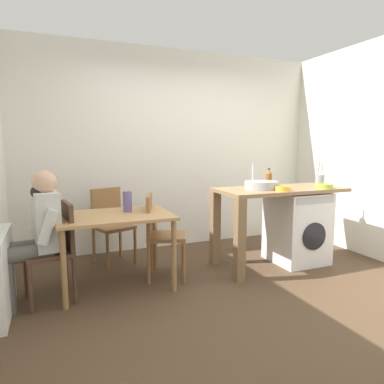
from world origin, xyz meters
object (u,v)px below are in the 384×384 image
(utensil_crock, at_px, (320,180))
(vase, at_px, (127,201))
(colander, at_px, (324,186))
(dining_table, at_px, (115,224))
(chair_person_seat, at_px, (57,246))
(mixing_bowl, at_px, (282,188))
(chair_spare_by_wall, at_px, (111,221))
(washing_machine, at_px, (297,227))
(bottle_tall_green, at_px, (269,178))
(seated_person, at_px, (36,230))
(chair_opposite, at_px, (160,231))

(utensil_crock, height_order, vase, utensil_crock)
(colander, bearing_deg, utensil_crock, 56.30)
(dining_table, bearing_deg, chair_person_seat, -170.79)
(mixing_bowl, bearing_deg, utensil_crock, 18.37)
(chair_spare_by_wall, distance_m, washing_machine, 2.26)
(washing_machine, xyz_separation_m, bottle_tall_green, (-0.31, 0.17, 0.59))
(washing_machine, xyz_separation_m, vase, (-2.03, 0.16, 0.42))
(bottle_tall_green, relative_size, vase, 1.05)
(chair_person_seat, relative_size, bottle_tall_green, 4.06)
(chair_spare_by_wall, bearing_deg, chair_person_seat, 35.69)
(bottle_tall_green, bearing_deg, mixing_bowl, -101.82)
(chair_person_seat, height_order, seated_person, seated_person)
(colander, height_order, vase, colander)
(mixing_bowl, bearing_deg, chair_opposite, 165.83)
(chair_spare_by_wall, bearing_deg, dining_table, 65.96)
(chair_opposite, relative_size, seated_person, 0.75)
(seated_person, height_order, bottle_tall_green, seated_person)
(chair_person_seat, bearing_deg, washing_machine, -98.15)
(washing_machine, bearing_deg, mixing_bowl, -152.82)
(bottle_tall_green, bearing_deg, utensil_crock, -10.15)
(chair_opposite, distance_m, utensil_crock, 2.12)
(chair_spare_by_wall, height_order, seated_person, seated_person)
(seated_person, relative_size, utensil_crock, 4.01)
(chair_spare_by_wall, relative_size, seated_person, 0.75)
(chair_spare_by_wall, distance_m, vase, 0.75)
(dining_table, relative_size, vase, 5.20)
(vase, bearing_deg, chair_opposite, -4.31)
(chair_person_seat, xyz_separation_m, utensil_crock, (3.09, 0.08, 0.48))
(dining_table, bearing_deg, washing_machine, -1.55)
(utensil_crock, bearing_deg, colander, -123.70)
(chair_person_seat, distance_m, washing_machine, 2.73)
(dining_table, distance_m, colander, 2.40)
(chair_spare_by_wall, bearing_deg, seated_person, 30.13)
(chair_opposite, bearing_deg, bottle_tall_green, 111.35)
(mixing_bowl, height_order, vase, mixing_bowl)
(chair_spare_by_wall, relative_size, mixing_bowl, 4.87)
(dining_table, height_order, bottle_tall_green, bottle_tall_green)
(chair_person_seat, height_order, vase, vase)
(dining_table, distance_m, washing_machine, 2.19)
(seated_person, height_order, washing_machine, seated_person)
(chair_opposite, xyz_separation_m, utensil_crock, (2.07, -0.08, 0.48))
(chair_person_seat, xyz_separation_m, seated_person, (-0.16, -0.02, 0.16))
(utensil_crock, relative_size, vase, 1.42)
(utensil_crock, bearing_deg, chair_person_seat, -178.48)
(colander, bearing_deg, vase, 170.36)
(dining_table, distance_m, mixing_bowl, 1.84)
(chair_opposite, bearing_deg, utensil_crock, 107.48)
(dining_table, relative_size, utensil_crock, 3.67)
(mixing_bowl, bearing_deg, vase, 167.76)
(chair_person_seat, height_order, chair_spare_by_wall, same)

